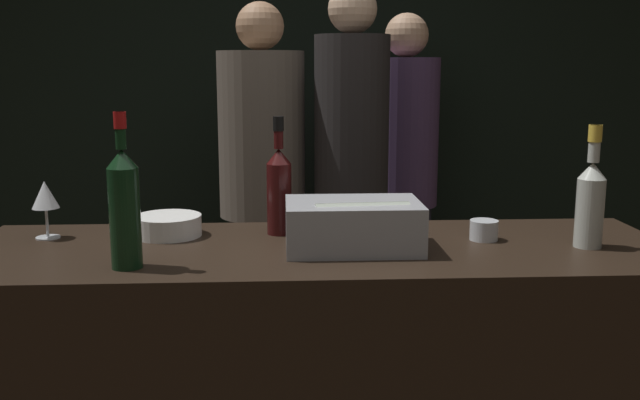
{
  "coord_description": "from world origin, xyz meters",
  "views": [
    {
      "loc": [
        -0.1,
        -1.53,
        1.48
      ],
      "look_at": [
        0.0,
        0.33,
        1.12
      ],
      "focal_mm": 40.0,
      "sensor_mm": 36.0,
      "label": 1
    }
  ],
  "objects_px": {
    "rose_wine_bottle": "(591,198)",
    "ice_bin_with_bottles": "(353,223)",
    "person_blond_tee": "(262,179)",
    "red_wine_bottle_black_foil": "(279,187)",
    "person_in_hoodie": "(351,169)",
    "person_grey_polo": "(404,169)",
    "bowl_white": "(168,225)",
    "red_wine_bottle_burgundy": "(124,205)",
    "wine_glass": "(45,197)",
    "candle_votive": "(484,230)"
  },
  "relations": [
    {
      "from": "rose_wine_bottle",
      "to": "ice_bin_with_bottles",
      "type": "bearing_deg",
      "value": 178.71
    },
    {
      "from": "rose_wine_bottle",
      "to": "person_blond_tee",
      "type": "height_order",
      "value": "person_blond_tee"
    },
    {
      "from": "red_wine_bottle_black_foil",
      "to": "rose_wine_bottle",
      "type": "relative_size",
      "value": 1.03
    },
    {
      "from": "ice_bin_with_bottles",
      "to": "person_in_hoodie",
      "type": "distance_m",
      "value": 1.3
    },
    {
      "from": "rose_wine_bottle",
      "to": "person_in_hoodie",
      "type": "relative_size",
      "value": 0.18
    },
    {
      "from": "red_wine_bottle_black_foil",
      "to": "person_blond_tee",
      "type": "xyz_separation_m",
      "value": [
        -0.08,
        1.2,
        -0.17
      ]
    },
    {
      "from": "person_blond_tee",
      "to": "person_grey_polo",
      "type": "xyz_separation_m",
      "value": [
        0.69,
        0.28,
        -0.0
      ]
    },
    {
      "from": "bowl_white",
      "to": "person_grey_polo",
      "type": "relative_size",
      "value": 0.11
    },
    {
      "from": "bowl_white",
      "to": "red_wine_bottle_burgundy",
      "type": "relative_size",
      "value": 0.51
    },
    {
      "from": "bowl_white",
      "to": "red_wine_bottle_burgundy",
      "type": "bearing_deg",
      "value": -98.64
    },
    {
      "from": "red_wine_bottle_burgundy",
      "to": "person_grey_polo",
      "type": "xyz_separation_m",
      "value": [
        0.97,
        1.81,
        -0.19
      ]
    },
    {
      "from": "person_in_hoodie",
      "to": "person_blond_tee",
      "type": "relative_size",
      "value": 1.04
    },
    {
      "from": "wine_glass",
      "to": "rose_wine_bottle",
      "type": "relative_size",
      "value": 0.5
    },
    {
      "from": "person_in_hoodie",
      "to": "person_grey_polo",
      "type": "relative_size",
      "value": 1.05
    },
    {
      "from": "red_wine_bottle_black_foil",
      "to": "candle_votive",
      "type": "bearing_deg",
      "value": -10.48
    },
    {
      "from": "person_in_hoodie",
      "to": "red_wine_bottle_burgundy",
      "type": "bearing_deg",
      "value": -145.72
    },
    {
      "from": "bowl_white",
      "to": "person_blond_tee",
      "type": "bearing_deg",
      "value": 79.08
    },
    {
      "from": "person_blond_tee",
      "to": "red_wine_bottle_black_foil",
      "type": "bearing_deg",
      "value": -36.56
    },
    {
      "from": "red_wine_bottle_burgundy",
      "to": "rose_wine_bottle",
      "type": "distance_m",
      "value": 1.19
    },
    {
      "from": "ice_bin_with_bottles",
      "to": "rose_wine_bottle",
      "type": "relative_size",
      "value": 1.08
    },
    {
      "from": "wine_glass",
      "to": "red_wine_bottle_burgundy",
      "type": "distance_m",
      "value": 0.42
    },
    {
      "from": "red_wine_bottle_burgundy",
      "to": "person_blond_tee",
      "type": "distance_m",
      "value": 1.56
    },
    {
      "from": "candle_votive",
      "to": "person_grey_polo",
      "type": "bearing_deg",
      "value": 88.22
    },
    {
      "from": "bowl_white",
      "to": "red_wine_bottle_black_foil",
      "type": "distance_m",
      "value": 0.33
    },
    {
      "from": "ice_bin_with_bottles",
      "to": "person_in_hoodie",
      "type": "relative_size",
      "value": 0.19
    },
    {
      "from": "red_wine_bottle_black_foil",
      "to": "wine_glass",
      "type": "bearing_deg",
      "value": -178.29
    },
    {
      "from": "wine_glass",
      "to": "rose_wine_bottle",
      "type": "height_order",
      "value": "rose_wine_bottle"
    },
    {
      "from": "red_wine_bottle_black_foil",
      "to": "bowl_white",
      "type": "bearing_deg",
      "value": -178.29
    },
    {
      "from": "bowl_white",
      "to": "rose_wine_bottle",
      "type": "height_order",
      "value": "rose_wine_bottle"
    },
    {
      "from": "red_wine_bottle_burgundy",
      "to": "bowl_white",
      "type": "bearing_deg",
      "value": 81.36
    },
    {
      "from": "ice_bin_with_bottles",
      "to": "bowl_white",
      "type": "relative_size",
      "value": 1.87
    },
    {
      "from": "red_wine_bottle_burgundy",
      "to": "person_blond_tee",
      "type": "bearing_deg",
      "value": 79.55
    },
    {
      "from": "person_grey_polo",
      "to": "candle_votive",
      "type": "bearing_deg",
      "value": -54.52
    },
    {
      "from": "wine_glass",
      "to": "person_blond_tee",
      "type": "relative_size",
      "value": 0.09
    },
    {
      "from": "person_in_hoodie",
      "to": "person_blond_tee",
      "type": "xyz_separation_m",
      "value": [
        -0.39,
        0.08,
        -0.06
      ]
    },
    {
      "from": "bowl_white",
      "to": "person_in_hoodie",
      "type": "xyz_separation_m",
      "value": [
        0.63,
        1.12,
        -0.01
      ]
    },
    {
      "from": "red_wine_bottle_black_foil",
      "to": "person_in_hoodie",
      "type": "distance_m",
      "value": 1.16
    },
    {
      "from": "red_wine_bottle_black_foil",
      "to": "person_in_hoodie",
      "type": "xyz_separation_m",
      "value": [
        0.31,
        1.11,
        -0.11
      ]
    },
    {
      "from": "bowl_white",
      "to": "wine_glass",
      "type": "height_order",
      "value": "wine_glass"
    },
    {
      "from": "ice_bin_with_bottles",
      "to": "red_wine_bottle_black_foil",
      "type": "xyz_separation_m",
      "value": [
        -0.19,
        0.18,
        0.07
      ]
    },
    {
      "from": "wine_glass",
      "to": "person_blond_tee",
      "type": "height_order",
      "value": "person_blond_tee"
    },
    {
      "from": "ice_bin_with_bottles",
      "to": "candle_votive",
      "type": "height_order",
      "value": "ice_bin_with_bottles"
    },
    {
      "from": "wine_glass",
      "to": "person_in_hoodie",
      "type": "distance_m",
      "value": 1.49
    },
    {
      "from": "wine_glass",
      "to": "red_wine_bottle_burgundy",
      "type": "height_order",
      "value": "red_wine_bottle_burgundy"
    },
    {
      "from": "candle_votive",
      "to": "person_grey_polo",
      "type": "xyz_separation_m",
      "value": [
        0.05,
        1.59,
        -0.06
      ]
    },
    {
      "from": "red_wine_bottle_black_foil",
      "to": "person_in_hoodie",
      "type": "bearing_deg",
      "value": 74.24
    },
    {
      "from": "person_in_hoodie",
      "to": "person_blond_tee",
      "type": "bearing_deg",
      "value": 137.44
    },
    {
      "from": "wine_glass",
      "to": "bowl_white",
      "type": "bearing_deg",
      "value": 1.71
    },
    {
      "from": "red_wine_bottle_black_foil",
      "to": "person_blond_tee",
      "type": "height_order",
      "value": "person_blond_tee"
    },
    {
      "from": "red_wine_bottle_black_foil",
      "to": "rose_wine_bottle",
      "type": "distance_m",
      "value": 0.84
    }
  ]
}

